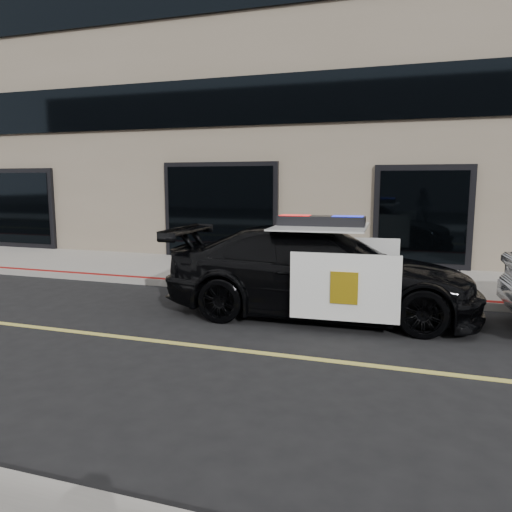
% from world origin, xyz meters
% --- Properties ---
extents(ground, '(120.00, 120.00, 0.00)m').
position_xyz_m(ground, '(0.00, 0.00, 0.00)').
color(ground, black).
rests_on(ground, ground).
extents(sidewalk_n, '(60.00, 3.50, 0.15)m').
position_xyz_m(sidewalk_n, '(0.00, 5.25, 0.07)').
color(sidewalk_n, gray).
rests_on(sidewalk_n, ground).
extents(building_n, '(60.00, 7.00, 12.00)m').
position_xyz_m(building_n, '(0.00, 10.50, 6.00)').
color(building_n, '#756856').
rests_on(building_n, ground).
extents(police_car, '(2.83, 5.63, 1.76)m').
position_xyz_m(police_car, '(2.86, 2.23, 0.79)').
color(police_car, black).
rests_on(police_car, ground).
extents(fire_hydrant, '(0.36, 0.49, 0.79)m').
position_xyz_m(fire_hydrant, '(0.51, 4.23, 0.52)').
color(fire_hydrant, white).
rests_on(fire_hydrant, sidewalk_n).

